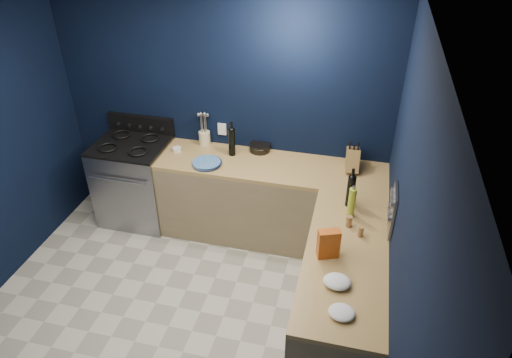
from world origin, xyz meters
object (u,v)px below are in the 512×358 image
(gas_range, at_px, (136,182))
(knife_block, at_px, (352,160))
(utensil_crock, at_px, (205,138))
(crouton_bag, at_px, (328,244))
(plate_stack, at_px, (207,163))

(gas_range, xyz_separation_m, knife_block, (2.32, 0.12, 0.55))
(gas_range, distance_m, utensil_crock, 0.94)
(utensil_crock, bearing_deg, crouton_bag, -44.51)
(gas_range, xyz_separation_m, utensil_crock, (0.75, 0.27, 0.51))
(gas_range, relative_size, knife_block, 4.10)
(knife_block, bearing_deg, utensil_crock, 169.86)
(gas_range, bearing_deg, utensil_crock, 19.92)
(plate_stack, relative_size, utensil_crock, 1.90)
(utensil_crock, distance_m, knife_block, 1.58)
(utensil_crock, xyz_separation_m, crouton_bag, (1.48, -1.45, 0.05))
(knife_block, bearing_deg, plate_stack, -174.49)
(gas_range, xyz_separation_m, plate_stack, (0.90, -0.13, 0.46))
(knife_block, distance_m, crouton_bag, 1.31)
(plate_stack, xyz_separation_m, crouton_bag, (1.32, -1.05, 0.10))
(utensil_crock, relative_size, crouton_bag, 0.62)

